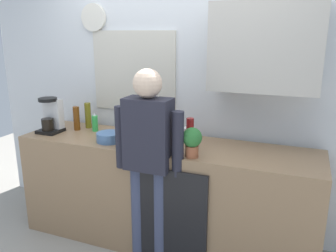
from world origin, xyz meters
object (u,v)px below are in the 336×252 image
object	(u,v)px
bottle_red_vinegar	(190,131)
bottle_amber_beer	(77,118)
cup_white_mug	(187,133)
mixing_bowl	(109,137)
cup_blue_mug	(160,138)
dish_soap	(95,123)
person_at_sink	(149,153)
bottle_olive_oil	(88,115)
coffee_maker	(51,117)
bottle_green_wine	(152,132)
potted_plant	(192,140)

from	to	relation	value
bottle_red_vinegar	bottle_amber_beer	xyz separation A→B (m)	(-1.14, -0.01, 0.01)
cup_white_mug	mixing_bowl	xyz separation A→B (m)	(-0.59, -0.35, -0.01)
cup_blue_mug	mixing_bowl	world-z (taller)	cup_blue_mug
cup_white_mug	cup_blue_mug	size ratio (longest dim) A/B	0.95
bottle_red_vinegar	dish_soap	bearing A→B (deg)	178.58
cup_white_mug	person_at_sink	world-z (taller)	person_at_sink
dish_soap	bottle_olive_oil	bearing A→B (deg)	148.87
cup_blue_mug	person_at_sink	size ratio (longest dim) A/B	0.06
person_at_sink	coffee_maker	bearing A→B (deg)	-178.69
bottle_amber_beer	coffee_maker	bearing A→B (deg)	-142.69
cup_blue_mug	dish_soap	world-z (taller)	dish_soap
bottle_red_vinegar	bottle_green_wine	bearing A→B (deg)	-129.10
cup_blue_mug	dish_soap	distance (m)	0.73
bottle_olive_oil	bottle_red_vinegar	bearing A→B (deg)	-5.30
coffee_maker	bottle_red_vinegar	bearing A→B (deg)	6.25
potted_plant	cup_blue_mug	bearing A→B (deg)	148.76
mixing_bowl	cup_white_mug	bearing A→B (deg)	31.02
cup_blue_mug	bottle_green_wine	bearing A→B (deg)	-84.93
cup_white_mug	bottle_green_wine	bearing A→B (deg)	-109.64
cup_blue_mug	person_at_sink	xyz separation A→B (m)	(0.03, -0.28, -0.04)
cup_white_mug	dish_soap	world-z (taller)	dish_soap
bottle_olive_oil	potted_plant	bearing A→B (deg)	-18.78
cup_white_mug	dish_soap	bearing A→B (deg)	-172.45
bottle_green_wine	person_at_sink	bearing A→B (deg)	-83.52
bottle_red_vinegar	bottle_green_wine	size ratio (longest dim) A/B	0.73
coffee_maker	bottle_red_vinegar	world-z (taller)	coffee_maker
bottle_green_wine	bottle_olive_oil	bearing A→B (deg)	156.57
coffee_maker	bottle_green_wine	bearing A→B (deg)	-6.65
bottle_amber_beer	bottle_green_wine	size ratio (longest dim) A/B	0.77
bottle_olive_oil	dish_soap	bearing A→B (deg)	-31.13
bottle_amber_beer	dish_soap	size ratio (longest dim) A/B	1.28
mixing_bowl	potted_plant	world-z (taller)	potted_plant
bottle_olive_oil	person_at_sink	world-z (taller)	person_at_sink
bottle_red_vinegar	cup_blue_mug	bearing A→B (deg)	-158.81
cup_white_mug	person_at_sink	distance (m)	0.54
cup_white_mug	mixing_bowl	size ratio (longest dim) A/B	0.43
potted_plant	bottle_olive_oil	bearing A→B (deg)	161.22
cup_white_mug	person_at_sink	bearing A→B (deg)	-104.79
bottle_amber_beer	mixing_bowl	world-z (taller)	bottle_amber_beer
potted_plant	bottle_amber_beer	bearing A→B (deg)	166.55
bottle_red_vinegar	mixing_bowl	world-z (taller)	bottle_red_vinegar
dish_soap	person_at_sink	xyz separation A→B (m)	(0.75, -0.40, -0.07)
coffee_maker	person_at_sink	size ratio (longest dim) A/B	0.21
coffee_maker	cup_white_mug	bearing A→B (deg)	12.89
bottle_olive_oil	potted_plant	size ratio (longest dim) A/B	1.09
potted_plant	person_at_sink	distance (m)	0.36
mixing_bowl	dish_soap	xyz separation A→B (m)	(-0.30, 0.24, 0.04)
mixing_bowl	person_at_sink	world-z (taller)	person_at_sink
coffee_maker	bottle_amber_beer	bearing A→B (deg)	37.31
bottle_green_wine	potted_plant	distance (m)	0.34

